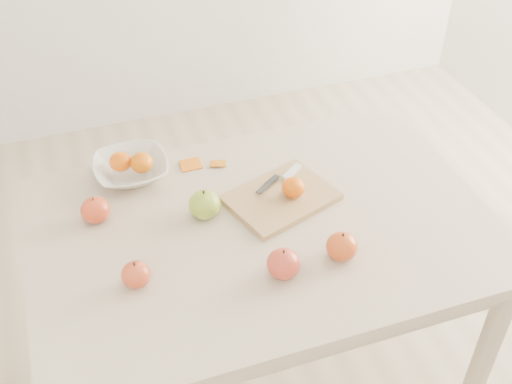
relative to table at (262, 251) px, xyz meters
name	(u,v)px	position (x,y,z in m)	size (l,w,h in m)	color
table	(262,251)	(0.00, 0.00, 0.00)	(1.20, 0.80, 0.75)	beige
cutting_board	(281,198)	(0.08, 0.07, 0.11)	(0.27, 0.20, 0.02)	tan
board_tangerine	(293,187)	(0.11, 0.06, 0.14)	(0.06, 0.06, 0.05)	#E15F07
fruit_bowl	(131,169)	(-0.28, 0.31, 0.12)	(0.21, 0.21, 0.05)	silver
bowl_tangerine_near	(120,162)	(-0.31, 0.32, 0.15)	(0.06, 0.06, 0.05)	#D55407
bowl_tangerine_far	(142,163)	(-0.25, 0.30, 0.15)	(0.06, 0.06, 0.06)	orange
orange_peel_a	(191,166)	(-0.11, 0.30, 0.10)	(0.06, 0.04, 0.00)	orange
orange_peel_b	(218,164)	(-0.04, 0.28, 0.10)	(0.04, 0.04, 0.00)	#C66B0E
paring_knife	(288,174)	(0.13, 0.14, 0.12)	(0.16, 0.09, 0.01)	white
apple_green	(204,204)	(-0.13, 0.08, 0.14)	(0.08, 0.08, 0.08)	olive
apple_red_e	(342,246)	(0.14, -0.17, 0.13)	(0.08, 0.08, 0.07)	maroon
apple_red_c	(283,264)	(-0.01, -0.18, 0.14)	(0.08, 0.08, 0.07)	maroon
apple_red_a	(95,210)	(-0.40, 0.16, 0.13)	(0.08, 0.08, 0.07)	#A50E0A
apple_red_d	(136,274)	(-0.35, -0.10, 0.13)	(0.07, 0.07, 0.06)	#A32D1D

